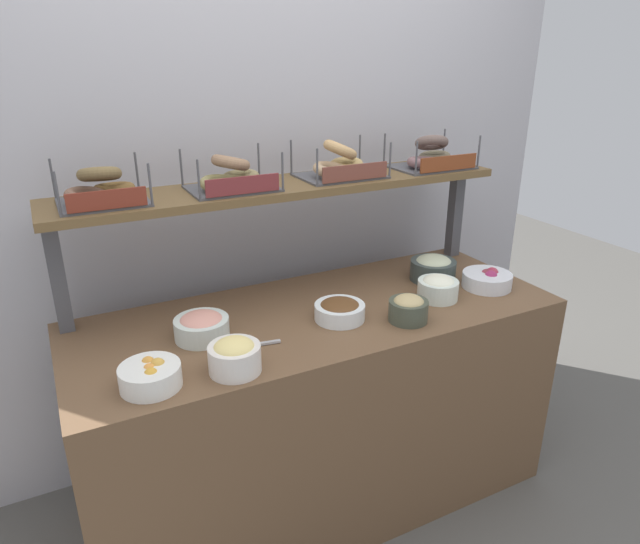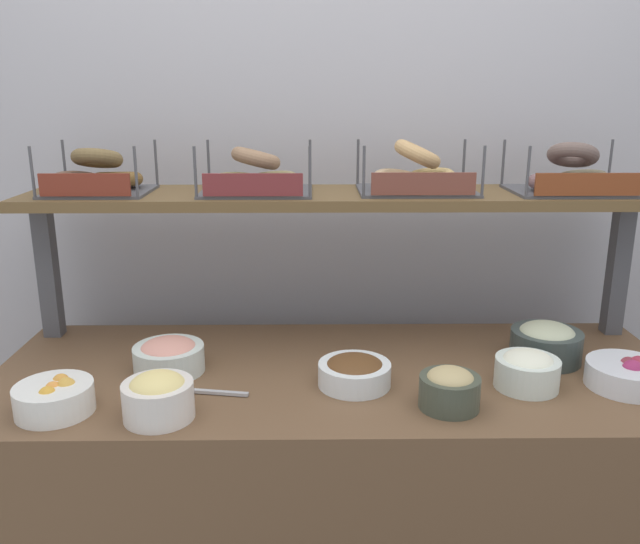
{
  "view_description": "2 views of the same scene",
  "coord_description": "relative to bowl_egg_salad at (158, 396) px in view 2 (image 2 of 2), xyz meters",
  "views": [
    {
      "loc": [
        -0.85,
        -1.67,
        1.76
      ],
      "look_at": [
        0.01,
        0.02,
        1.0
      ],
      "focal_mm": 31.53,
      "sensor_mm": 36.0,
      "label": 1
    },
    {
      "loc": [
        -0.07,
        -1.57,
        1.56
      ],
      "look_at": [
        -0.04,
        0.1,
        1.09
      ],
      "focal_mm": 36.44,
      "sensor_mm": 36.0,
      "label": 2
    }
  ],
  "objects": [
    {
      "name": "bowl_fruit_salad",
      "position": [
        -0.24,
        0.03,
        -0.02
      ],
      "size": [
        0.18,
        0.18,
        0.08
      ],
      "color": "white",
      "rests_on": "deli_counter"
    },
    {
      "name": "bowl_hummus",
      "position": [
        0.66,
        0.04,
        -0.0
      ],
      "size": [
        0.14,
        0.14,
        0.1
      ],
      "color": "#444B3C",
      "rests_on": "deli_counter"
    },
    {
      "name": "serving_spoon_near_plate",
      "position": [
        0.07,
        0.12,
        -0.05
      ],
      "size": [
        0.18,
        0.05,
        0.01
      ],
      "color": "#B7B7BC",
      "rests_on": "deli_counter"
    },
    {
      "name": "bowl_tuna_salad",
      "position": [
        0.98,
        0.31,
        -0.0
      ],
      "size": [
        0.19,
        0.19,
        0.11
      ],
      "color": "#394340",
      "rests_on": "deli_counter"
    },
    {
      "name": "upper_shelf",
      "position": [
        0.41,
        0.52,
        0.36
      ],
      "size": [
        1.76,
        0.32,
        0.03
      ],
      "primitive_type": "cube",
      "color": "brown",
      "rests_on": "shelf_riser_left"
    },
    {
      "name": "bagel_basket_everything",
      "position": [
        0.19,
        0.5,
        0.42
      ],
      "size": [
        0.31,
        0.25,
        0.14
      ],
      "color": "#4C4C51",
      "rests_on": "upper_shelf"
    },
    {
      "name": "bowl_beet_salad",
      "position": [
        1.13,
        0.14,
        -0.02
      ],
      "size": [
        0.2,
        0.2,
        0.08
      ],
      "color": "white",
      "rests_on": "deli_counter"
    },
    {
      "name": "bagel_basket_poppy",
      "position": [
        1.07,
        0.5,
        0.42
      ],
      "size": [
        0.33,
        0.25,
        0.15
      ],
      "color": "#4C4C51",
      "rests_on": "upper_shelf"
    },
    {
      "name": "shelf_riser_right",
      "position": [
        1.25,
        0.52,
        0.15
      ],
      "size": [
        0.05,
        0.05,
        0.4
      ],
      "primitive_type": "cube",
      "color": "#4C4C51",
      "rests_on": "deli_counter"
    },
    {
      "name": "back_wall",
      "position": [
        0.41,
        0.8,
        0.3
      ],
      "size": [
        3.0,
        0.06,
        2.4
      ],
      "primitive_type": "cube",
      "color": "#B6B4BB",
      "rests_on": "ground_plane"
    },
    {
      "name": "bagel_basket_sesame",
      "position": [
        0.64,
        0.52,
        0.43
      ],
      "size": [
        0.33,
        0.27,
        0.15
      ],
      "color": "#4C4C51",
      "rests_on": "upper_shelf"
    },
    {
      "name": "bowl_egg_salad",
      "position": [
        0.0,
        0.0,
        0.0
      ],
      "size": [
        0.16,
        0.16,
        0.11
      ],
      "color": "white",
      "rests_on": "deli_counter"
    },
    {
      "name": "bowl_cream_cheese",
      "position": [
        0.87,
        0.14,
        -0.01
      ],
      "size": [
        0.16,
        0.16,
        0.1
      ],
      "color": "white",
      "rests_on": "deli_counter"
    },
    {
      "name": "bowl_lox_spread",
      "position": [
        -0.03,
        0.25,
        -0.01
      ],
      "size": [
        0.18,
        0.18,
        0.09
      ],
      "color": "silver",
      "rests_on": "deli_counter"
    },
    {
      "name": "deli_counter",
      "position": [
        0.41,
        0.25,
        -0.48
      ],
      "size": [
        1.8,
        0.7,
        0.85
      ],
      "primitive_type": "cube",
      "color": "brown",
      "rests_on": "ground_plane"
    },
    {
      "name": "bagel_basket_cinnamon_raisin",
      "position": [
        -0.26,
        0.51,
        0.42
      ],
      "size": [
        0.28,
        0.24,
        0.14
      ],
      "color": "#4C4C51",
      "rests_on": "upper_shelf"
    },
    {
      "name": "bowl_chocolate_spread",
      "position": [
        0.45,
        0.16,
        -0.02
      ],
      "size": [
        0.18,
        0.18,
        0.07
      ],
      "color": "white",
      "rests_on": "deli_counter"
    },
    {
      "name": "shelf_riser_left",
      "position": [
        -0.43,
        0.52,
        0.15
      ],
      "size": [
        0.05,
        0.05,
        0.4
      ],
      "primitive_type": "cube",
      "color": "#4C4C51",
      "rests_on": "deli_counter"
    }
  ]
}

